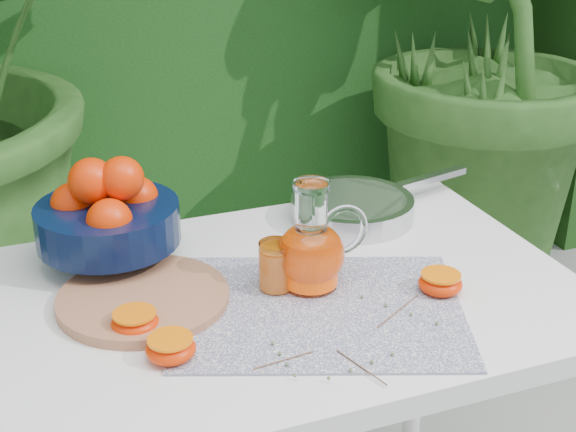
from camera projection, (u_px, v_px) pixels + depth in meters
name	position (u px, v px, depth m)	size (l,w,h in m)	color
potted_plant_right	(464.00, 33.00, 2.68)	(1.79, 1.79, 1.79)	#274F1B
white_table	(292.00, 327.00, 1.44)	(1.00, 0.70, 0.75)	white
placemat	(320.00, 309.00, 1.34)	(0.48, 0.37, 0.00)	#0C1047
cutting_board	(143.00, 298.00, 1.36)	(0.29, 0.29, 0.02)	#A26949
fruit_bowl	(107.00, 214.00, 1.46)	(0.28, 0.28, 0.21)	black
juice_pitcher	(312.00, 251.00, 1.38)	(0.17, 0.12, 0.20)	white
juice_tumbler	(276.00, 267.00, 1.38)	(0.07, 0.07, 0.09)	white
saute_pan	(354.00, 207.00, 1.67)	(0.47, 0.31, 0.05)	#AEADB2
orange_halves	(256.00, 316.00, 1.29)	(0.61, 0.18, 0.04)	red
thyme_sprigs	(352.00, 343.00, 1.24)	(0.33, 0.24, 0.01)	brown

